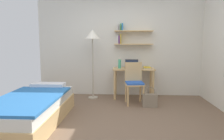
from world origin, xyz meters
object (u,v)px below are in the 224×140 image
(bed, at_px, (32,109))
(desk, at_px, (133,74))
(desk_chair, at_px, (134,81))
(water_bottle, at_px, (120,64))
(handbag, at_px, (150,100))
(book_stack, at_px, (147,68))
(standing_lamp, at_px, (92,39))
(laptop, at_px, (132,66))

(bed, xyz_separation_m, desk, (1.79, 1.76, 0.35))
(desk, xyz_separation_m, desk_chair, (-0.01, -0.47, -0.08))
(desk_chair, xyz_separation_m, water_bottle, (-0.34, 0.44, 0.34))
(water_bottle, relative_size, handbag, 0.50)
(desk, relative_size, book_stack, 4.07)
(standing_lamp, xyz_separation_m, laptop, (0.95, 0.10, -0.67))
(desk, relative_size, water_bottle, 4.56)
(bed, relative_size, water_bottle, 9.25)
(desk, bearing_deg, desk_chair, -90.91)
(water_bottle, bearing_deg, desk, 5.72)
(water_bottle, bearing_deg, desk_chair, -52.66)
(desk_chair, height_order, water_bottle, water_bottle)
(bed, relative_size, desk_chair, 2.21)
(laptop, relative_size, water_bottle, 1.50)
(desk_chair, bearing_deg, water_bottle, 127.34)
(book_stack, bearing_deg, laptop, 169.36)
(standing_lamp, bearing_deg, bed, -115.32)
(bed, relative_size, desk, 2.03)
(book_stack, bearing_deg, desk_chair, -127.01)
(standing_lamp, relative_size, handbag, 3.83)
(bed, height_order, water_bottle, water_bottle)
(desk, relative_size, laptop, 3.03)
(bed, distance_m, standing_lamp, 2.22)
(desk_chair, relative_size, standing_lamp, 0.55)
(bed, distance_m, handbag, 2.35)
(desk_chair, xyz_separation_m, handbag, (0.33, -0.26, -0.36))
(standing_lamp, distance_m, handbag, 1.97)
(desk_chair, relative_size, handbag, 2.11)
(desk_chair, distance_m, handbag, 0.55)
(bed, xyz_separation_m, standing_lamp, (0.79, 1.68, 1.22))
(bed, bearing_deg, water_bottle, 49.94)
(book_stack, xyz_separation_m, handbag, (0.00, -0.69, -0.61))
(book_stack, bearing_deg, bed, -140.91)
(standing_lamp, bearing_deg, book_stack, 1.55)
(desk_chair, height_order, book_stack, desk_chair)
(bed, bearing_deg, book_stack, 39.09)
(handbag, bearing_deg, standing_lamp, 153.46)
(standing_lamp, height_order, handbag, standing_lamp)
(desk, bearing_deg, bed, -135.56)
(desk_chair, distance_m, book_stack, 0.60)
(standing_lamp, height_order, water_bottle, standing_lamp)
(bed, xyz_separation_m, handbag, (2.11, 1.02, -0.09))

